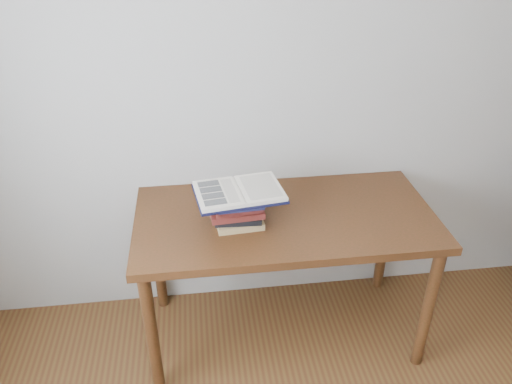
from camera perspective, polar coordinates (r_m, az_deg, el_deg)
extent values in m
cube|color=#A8A79F|center=(2.55, 3.81, 11.89)|extent=(3.50, 0.04, 2.60)
cube|color=#4C2413|center=(2.45, 3.36, -3.03)|extent=(1.46, 0.73, 0.04)
cylinder|color=#4C2413|center=(2.45, -11.81, -15.75)|extent=(0.06, 0.06, 0.74)
cylinder|color=#4C2413|center=(2.66, 19.05, -12.53)|extent=(0.06, 0.06, 0.74)
cylinder|color=#4C2413|center=(2.90, -11.21, -7.03)|extent=(0.06, 0.06, 0.74)
cylinder|color=#4C2413|center=(3.08, 14.50, -4.99)|extent=(0.06, 0.06, 0.74)
cube|color=#A38154|center=(2.36, -1.92, -3.37)|extent=(0.23, 0.17, 0.03)
cube|color=black|center=(2.34, -2.09, -2.81)|extent=(0.22, 0.14, 0.03)
cube|color=maroon|center=(2.33, -2.30, -2.07)|extent=(0.26, 0.19, 0.03)
cube|color=maroon|center=(2.32, -2.23, -1.44)|extent=(0.24, 0.19, 0.03)
cube|color=navy|center=(2.29, -1.96, -1.01)|extent=(0.22, 0.17, 0.02)
cube|color=#A38154|center=(2.29, -1.79, -0.23)|extent=(0.21, 0.15, 0.03)
cube|color=black|center=(2.26, -1.94, -0.19)|extent=(0.43, 0.32, 0.01)
cube|color=beige|center=(2.23, -4.39, -0.21)|extent=(0.22, 0.28, 0.02)
cube|color=beige|center=(2.27, 0.45, 0.45)|extent=(0.22, 0.28, 0.02)
cylinder|color=beige|center=(2.25, -1.95, 0.08)|extent=(0.05, 0.26, 0.01)
cube|color=black|center=(2.30, -5.46, 0.97)|extent=(0.10, 0.06, 0.00)
cube|color=black|center=(2.25, -5.21, 0.29)|extent=(0.10, 0.06, 0.00)
cube|color=black|center=(2.20, -4.94, -0.42)|extent=(0.10, 0.06, 0.00)
cube|color=black|center=(2.15, -4.65, -1.16)|extent=(0.10, 0.06, 0.00)
cube|color=beige|center=(2.24, -3.00, 0.20)|extent=(0.08, 0.22, 0.00)
cube|color=beige|center=(2.27, 0.54, 0.69)|extent=(0.18, 0.24, 0.00)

